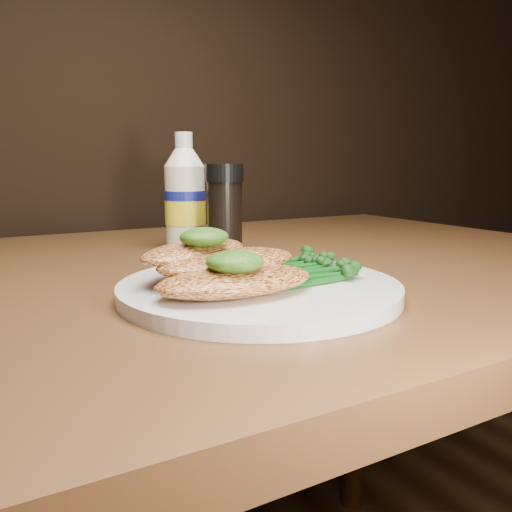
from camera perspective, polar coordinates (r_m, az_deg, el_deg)
plate at (r=0.52m, az=0.36°, el=-3.59°), size 0.28×0.28×0.01m
chicken_front at (r=0.47m, az=-2.16°, el=-2.71°), size 0.15×0.08×0.02m
chicken_mid at (r=0.51m, az=-3.01°, el=-0.63°), size 0.16×0.10×0.02m
chicken_back at (r=0.53m, az=-6.63°, el=0.47°), size 0.15×0.12×0.02m
pesto_front at (r=0.46m, az=-2.30°, el=-0.64°), size 0.06×0.06×0.02m
pesto_back at (r=0.51m, az=-5.65°, el=2.05°), size 0.06×0.06×0.02m
broccolini_bundle at (r=0.54m, az=4.00°, el=-1.28°), size 0.13×0.10×0.02m
mayo_bottle at (r=0.80m, az=-7.72°, el=6.95°), size 0.08×0.08×0.17m
pepper_grinder at (r=0.73m, az=-3.42°, el=4.94°), size 0.07×0.07×0.13m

